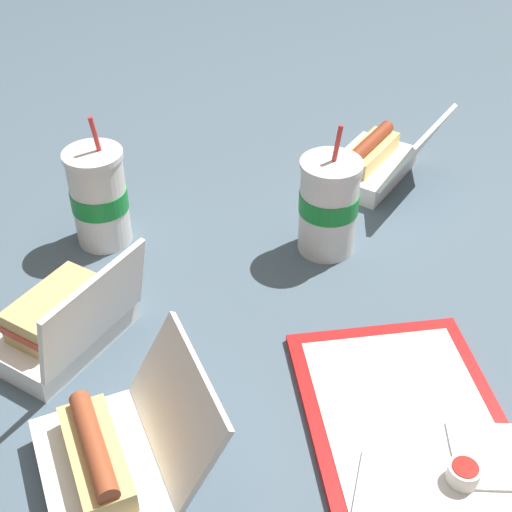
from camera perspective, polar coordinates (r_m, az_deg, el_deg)
name	(u,v)px	position (r m, az deg, el deg)	size (l,w,h in m)	color
ground_plane	(280,293)	(1.15, 1.91, -3.00)	(3.20, 3.20, 0.00)	#4C6070
food_tray	(408,426)	(0.98, 12.10, -13.14)	(0.42, 0.33, 0.01)	red
ketchup_cup	(464,473)	(0.93, 16.29, -16.30)	(0.04, 0.04, 0.02)	white
napkin_stack	(492,456)	(0.97, 18.38, -14.93)	(0.10, 0.10, 0.00)	white
plastic_fork	(361,488)	(0.90, 8.41, -17.91)	(0.11, 0.01, 0.01)	white
clamshell_hotdog_corner	(375,161)	(1.44, 9.46, 7.48)	(0.27, 0.26, 0.15)	white
clamshell_sandwich_left	(64,323)	(1.08, -15.15, -5.17)	(0.25, 0.23, 0.16)	white
clamshell_hotdog_right	(109,462)	(0.90, -11.71, -15.81)	(0.27, 0.27, 0.16)	white
soda_cup_front	(329,205)	(1.20, 5.82, 4.06)	(0.10, 0.10, 0.23)	white
soda_cup_left	(99,197)	(1.25, -12.43, 4.60)	(0.10, 0.10, 0.24)	white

